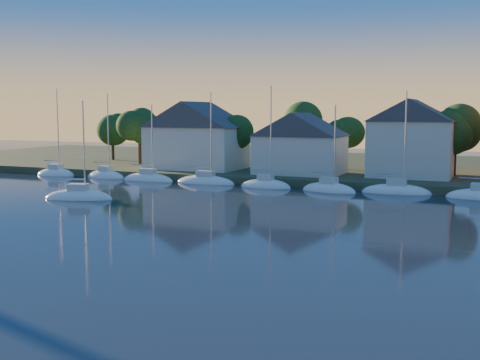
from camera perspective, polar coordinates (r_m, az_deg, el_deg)
The scene contains 9 objects.
ground at distance 28.19m, azimuth -19.83°, elevation -12.97°, with size 260.00×260.00×0.00m, color black.
shoreline_land at distance 96.39m, azimuth 12.41°, elevation 0.87°, with size 160.00×50.00×2.00m, color #354025.
wooden_dock at distance 74.09m, azimuth 8.93°, elevation -0.72°, with size 120.00×3.00×1.00m, color brown.
clubhouse_west at distance 87.20m, azimuth -4.13°, elevation 4.33°, with size 13.65×9.45×9.64m.
clubhouse_centre at distance 80.10m, azimuth 5.75°, elevation 3.55°, with size 11.55×8.40×8.08m.
clubhouse_east at distance 78.91m, azimuth 15.95°, elevation 3.92°, with size 10.50×8.40×9.80m.
tree_line at distance 83.81m, azimuth 12.27°, elevation 4.96°, with size 93.40×5.40×8.90m.
moored_fleet at distance 73.69m, azimuth 2.31°, elevation -0.61°, with size 71.50×2.40×12.05m.
drifting_sailboat_left at distance 65.77m, azimuth -15.04°, elevation -1.69°, with size 7.69×4.61×11.45m.
Camera 1 is at (18.53, -19.14, 9.21)m, focal length 45.00 mm.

